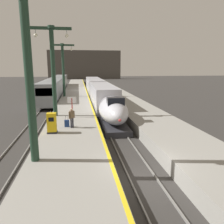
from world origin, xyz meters
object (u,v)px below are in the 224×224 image
Objects in this scene: rolling_suitcase at (67,123)px; highspeed_train_main at (99,92)px; regional_train_adjacent at (57,86)px; station_column_near at (27,42)px; station_column_far at (63,65)px; departure_info_board at (72,103)px; station_column_mid at (53,63)px; ticket_machine_yellow at (52,124)px; passenger_near_edge at (72,116)px.

highspeed_train_main is at bearing 76.12° from rolling_suitcase.
regional_train_adjacent is 37.44m from station_column_near.
station_column_far is 17.17m from departure_info_board.
highspeed_train_main is 18.48× the size of departure_info_board.
regional_train_adjacent is 17.26× the size of departure_info_board.
rolling_suitcase is (1.41, -20.26, -5.07)m from station_column_far.
station_column_far reaches higher than rolling_suitcase.
station_column_far is at bearing 160.62° from highspeed_train_main.
departure_info_board is (1.79, -1.07, -3.96)m from station_column_mid.
station_column_far is at bearing 96.14° from departure_info_board.
station_column_mid is 15.56m from station_column_far.
departure_info_board is at bearing 80.52° from station_column_near.
station_column_near is (2.25, -37.00, 5.26)m from regional_train_adjacent.
ticket_machine_yellow is at bearing -105.65° from highspeed_train_main.
highspeed_train_main is 3.73× the size of station_column_near.
station_column_far reaches higher than highspeed_train_main.
highspeed_train_main is 26.22m from station_column_near.
regional_train_adjacent reaches higher than departure_info_board.
ticket_machine_yellow is at bearing -89.08° from station_column_far.
station_column_near reaches higher than highspeed_train_main.
highspeed_train_main reaches higher than ticket_machine_yellow.
regional_train_adjacent is at bearing 102.45° from station_column_far.
highspeed_train_main is at bearing 66.38° from station_column_mid.
station_column_mid reaches higher than rolling_suitcase.
rolling_suitcase is 3.83m from departure_info_board.
station_column_mid reaches higher than passenger_near_edge.
regional_train_adjacent is 25.99m from station_column_mid.
ticket_machine_yellow reaches higher than rolling_suitcase.
rolling_suitcase is at bearing 78.70° from station_column_near.
highspeed_train_main is 39.89× the size of rolling_suitcase.
station_column_mid is 1.02× the size of station_column_far.
rolling_suitcase is at bearing -103.88° from highspeed_train_main.
ticket_machine_yellow is at bearing -123.01° from rolling_suitcase.
station_column_far reaches higher than passenger_near_edge.
passenger_near_edge is at bearing -102.31° from highspeed_train_main.
highspeed_train_main is at bearing 74.35° from ticket_machine_yellow.
passenger_near_edge is (1.86, -5.03, -4.47)m from station_column_mid.
station_column_far is (-5.90, 2.08, 4.50)m from highspeed_train_main.
station_column_near is at bearing -89.89° from station_column_far.
passenger_near_edge is at bearing -88.99° from departure_info_board.
highspeed_train_main is 4.32× the size of station_column_mid.
highspeed_train_main is 7.71m from station_column_far.
ticket_machine_yellow is (0.35, -6.32, -4.72)m from station_column_mid.
regional_train_adjacent is 26.90m from departure_info_board.
regional_train_adjacent is 30.44m from rolling_suitcase.
highspeed_train_main is 18.74m from rolling_suitcase.
passenger_near_edge is at bearing -69.73° from station_column_mid.
highspeed_train_main is at bearing 77.69° from passenger_near_edge.
rolling_suitcase is at bearing -96.01° from departure_info_board.
highspeed_train_main is at bearing 76.81° from station_column_near.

